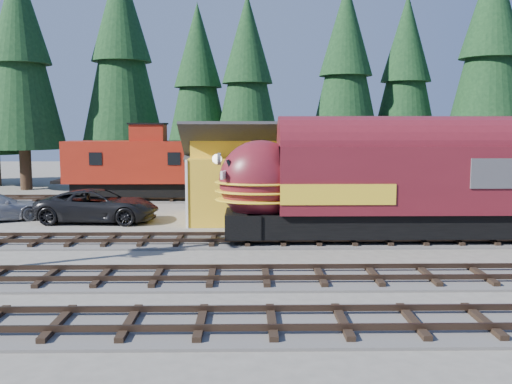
{
  "coord_description": "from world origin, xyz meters",
  "views": [
    {
      "loc": [
        -3.03,
        -20.46,
        5.1
      ],
      "look_at": [
        -2.63,
        4.0,
        2.22
      ],
      "focal_mm": 40.0,
      "sensor_mm": 36.0,
      "label": 1
    }
  ],
  "objects_px": {
    "depot": "(302,164)",
    "locomotive": "(384,187)",
    "pickup_truck_a": "(98,206)",
    "caboose": "(136,165)"
  },
  "relations": [
    {
      "from": "depot",
      "to": "pickup_truck_a",
      "type": "relative_size",
      "value": 2.04
    },
    {
      "from": "depot",
      "to": "locomotive",
      "type": "relative_size",
      "value": 0.84
    },
    {
      "from": "locomotive",
      "to": "caboose",
      "type": "height_order",
      "value": "caboose"
    },
    {
      "from": "depot",
      "to": "pickup_truck_a",
      "type": "distance_m",
      "value": 11.11
    },
    {
      "from": "depot",
      "to": "locomotive",
      "type": "height_order",
      "value": "depot"
    },
    {
      "from": "depot",
      "to": "caboose",
      "type": "distance_m",
      "value": 12.9
    },
    {
      "from": "locomotive",
      "to": "pickup_truck_a",
      "type": "bearing_deg",
      "value": 158.55
    },
    {
      "from": "locomotive",
      "to": "pickup_truck_a",
      "type": "relative_size",
      "value": 2.43
    },
    {
      "from": "locomotive",
      "to": "caboose",
      "type": "relative_size",
      "value": 1.64
    },
    {
      "from": "depot",
      "to": "pickup_truck_a",
      "type": "height_order",
      "value": "depot"
    }
  ]
}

